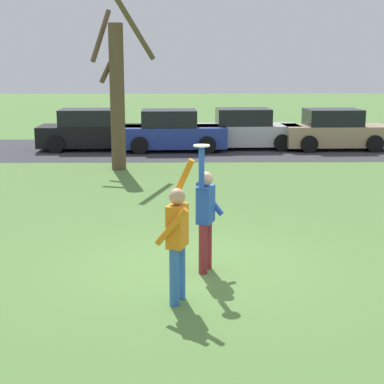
% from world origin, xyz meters
% --- Properties ---
extents(ground_plane, '(120.00, 120.00, 0.00)m').
position_xyz_m(ground_plane, '(0.00, 0.00, 0.00)').
color(ground_plane, '#567F3D').
extents(person_catcher, '(0.48, 0.59, 2.08)m').
position_xyz_m(person_catcher, '(0.17, -0.19, 0.98)').
color(person_catcher, maroon).
rests_on(person_catcher, ground_plane).
extents(person_defender, '(0.56, 0.63, 2.04)m').
position_xyz_m(person_defender, '(-0.27, -1.48, 0.98)').
color(person_defender, '#3366B7').
rests_on(person_defender, ground_plane).
extents(frisbee_disc, '(0.25, 0.25, 0.02)m').
position_xyz_m(frisbee_disc, '(0.09, -0.40, 2.09)').
color(frisbee_disc, white).
rests_on(frisbee_disc, person_catcher).
extents(parked_car_black, '(4.16, 2.15, 1.59)m').
position_xyz_m(parked_car_black, '(-3.87, 14.03, 0.73)').
color(parked_car_black, black).
rests_on(parked_car_black, ground_plane).
extents(parked_car_blue, '(4.16, 2.15, 1.59)m').
position_xyz_m(parked_car_blue, '(-0.66, 13.69, 0.73)').
color(parked_car_blue, '#233893').
rests_on(parked_car_blue, ground_plane).
extents(parked_car_silver, '(4.16, 2.15, 1.59)m').
position_xyz_m(parked_car_silver, '(2.28, 14.30, 0.73)').
color(parked_car_silver, '#BCBCC1').
rests_on(parked_car_silver, ground_plane).
extents(parked_car_tan, '(4.16, 2.15, 1.59)m').
position_xyz_m(parked_car_tan, '(5.79, 14.00, 0.73)').
color(parked_car_tan, tan).
rests_on(parked_car_tan, ground_plane).
extents(parking_strip, '(18.63, 6.40, 0.01)m').
position_xyz_m(parking_strip, '(0.88, 13.99, 0.00)').
color(parking_strip, '#38383D').
rests_on(parking_strip, ground_plane).
extents(bare_tree_tall, '(2.01, 2.00, 5.23)m').
position_xyz_m(bare_tree_tall, '(-2.28, 9.48, 2.51)').
color(bare_tree_tall, brown).
rests_on(bare_tree_tall, ground_plane).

